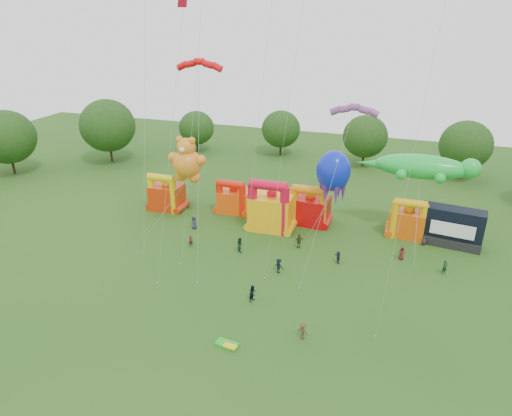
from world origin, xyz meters
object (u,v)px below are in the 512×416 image
(spectator_4, at_px, (299,241))
(spectator_0, at_px, (194,222))
(octopus_kite, at_px, (330,183))
(teddy_bear_kite, at_px, (177,185))
(bouncy_castle_0, at_px, (166,195))
(gecko_kite, at_px, (420,177))
(bouncy_castle_2, at_px, (271,210))
(stage_trailer, at_px, (451,227))

(spectator_4, bearing_deg, spectator_0, -39.36)
(octopus_kite, bearing_deg, teddy_bear_kite, -171.47)
(bouncy_castle_0, relative_size, gecko_kite, 0.38)
(gecko_kite, bearing_deg, spectator_0, -165.16)
(bouncy_castle_2, bearing_deg, spectator_0, -161.20)
(spectator_0, height_order, spectator_4, spectator_4)
(octopus_kite, bearing_deg, spectator_4, -112.31)
(spectator_0, bearing_deg, gecko_kite, 17.59)
(octopus_kite, bearing_deg, gecko_kite, 12.20)
(bouncy_castle_0, height_order, octopus_kite, octopus_kite)
(stage_trailer, relative_size, octopus_kite, 0.70)
(teddy_bear_kite, bearing_deg, spectator_4, -9.26)
(spectator_0, distance_m, spectator_4, 14.80)
(stage_trailer, height_order, spectator_4, stage_trailer)
(teddy_bear_kite, relative_size, spectator_0, 6.45)
(bouncy_castle_2, distance_m, gecko_kite, 19.43)
(bouncy_castle_0, bearing_deg, gecko_kite, 4.38)
(bouncy_castle_0, height_order, bouncy_castle_2, bouncy_castle_2)
(octopus_kite, xyz_separation_m, spectator_0, (-17.24, -5.10, -5.87))
(teddy_bear_kite, relative_size, octopus_kite, 1.05)
(spectator_0, bearing_deg, teddy_bear_kite, 150.85)
(stage_trailer, xyz_separation_m, spectator_0, (-32.57, -6.14, -1.44))
(octopus_kite, height_order, spectator_0, octopus_kite)
(teddy_bear_kite, height_order, gecko_kite, teddy_bear_kite)
(gecko_kite, relative_size, octopus_kite, 1.36)
(stage_trailer, bearing_deg, gecko_kite, 163.74)
(bouncy_castle_0, xyz_separation_m, spectator_0, (6.69, -4.78, -1.31))
(stage_trailer, distance_m, spectator_0, 33.17)
(bouncy_castle_0, xyz_separation_m, spectator_4, (21.47, -5.70, -1.27))
(gecko_kite, bearing_deg, bouncy_castle_2, -167.37)
(spectator_4, bearing_deg, stage_trailer, 165.83)
(bouncy_castle_0, relative_size, bouncy_castle_2, 0.79)
(spectator_4, bearing_deg, octopus_kite, -148.12)
(bouncy_castle_2, height_order, teddy_bear_kite, teddy_bear_kite)
(octopus_kite, bearing_deg, bouncy_castle_0, -179.24)
(bouncy_castle_2, xyz_separation_m, teddy_bear_kite, (-13.10, -1.33, 2.40))
(stage_trailer, height_order, spectator_0, stage_trailer)
(bouncy_castle_0, height_order, spectator_0, bouncy_castle_0)
(spectator_4, bearing_deg, bouncy_castle_2, -76.72)
(stage_trailer, bearing_deg, teddy_bear_kite, -173.44)
(spectator_0, relative_size, spectator_4, 0.95)
(bouncy_castle_2, bearing_deg, teddy_bear_kite, -174.20)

